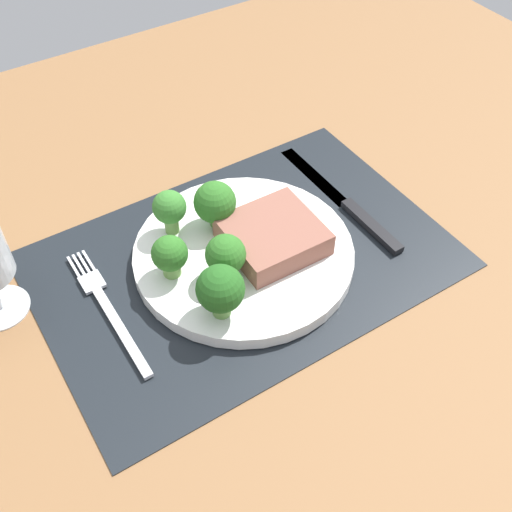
{
  "coord_description": "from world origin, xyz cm",
  "views": [
    {
      "loc": [
        -24.71,
        -41.49,
        52.97
      ],
      "look_at": [
        0.63,
        -1.62,
        1.9
      ],
      "focal_mm": 43.99,
      "sensor_mm": 36.0,
      "label": 1
    }
  ],
  "objects_px": {
    "plate": "(244,254)",
    "knife": "(348,205)",
    "steak": "(273,236)",
    "fork": "(108,309)"
  },
  "relations": [
    {
      "from": "plate",
      "to": "knife",
      "type": "xyz_separation_m",
      "value": [
        0.15,
        0.01,
        -0.0
      ]
    },
    {
      "from": "fork",
      "to": "knife",
      "type": "relative_size",
      "value": 0.83
    },
    {
      "from": "fork",
      "to": "steak",
      "type": "bearing_deg",
      "value": -7.45
    },
    {
      "from": "steak",
      "to": "knife",
      "type": "bearing_deg",
      "value": 7.77
    },
    {
      "from": "fork",
      "to": "knife",
      "type": "bearing_deg",
      "value": -1.43
    },
    {
      "from": "plate",
      "to": "steak",
      "type": "xyz_separation_m",
      "value": [
        0.03,
        -0.01,
        0.02
      ]
    },
    {
      "from": "plate",
      "to": "knife",
      "type": "bearing_deg",
      "value": 1.96
    },
    {
      "from": "knife",
      "to": "steak",
      "type": "bearing_deg",
      "value": -169.91
    },
    {
      "from": "fork",
      "to": "knife",
      "type": "xyz_separation_m",
      "value": [
        0.31,
        -0.01,
        0.0
      ]
    },
    {
      "from": "steak",
      "to": "fork",
      "type": "relative_size",
      "value": 0.52
    }
  ]
}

